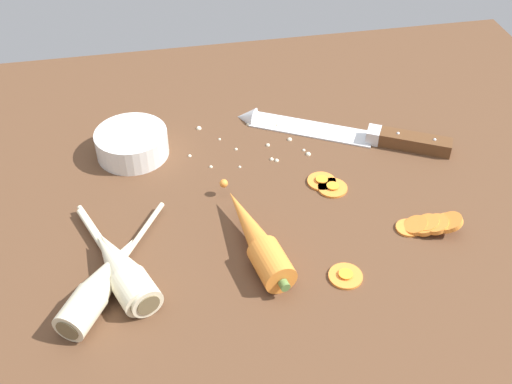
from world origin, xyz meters
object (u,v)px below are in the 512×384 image
(carrot_slice_stray_near, at_px, (346,275))
(parsnip_mid_left, at_px, (119,269))
(whole_carrot, at_px, (256,238))
(chefs_knife, at_px, (337,131))
(parsnip_front, at_px, (123,268))
(prep_bowl, at_px, (132,143))
(carrot_slice_stack, at_px, (430,225))
(carrot_slice_stray_mid, at_px, (333,187))
(parsnip_mid_right, at_px, (102,282))
(carrot_slice_stray_far, at_px, (322,182))

(carrot_slice_stray_near, bearing_deg, parsnip_mid_left, 170.22)
(carrot_slice_stray_near, bearing_deg, whole_carrot, 145.68)
(chefs_knife, distance_m, parsnip_front, 0.42)
(prep_bowl, bearing_deg, parsnip_front, -94.71)
(parsnip_front, relative_size, prep_bowl, 1.86)
(carrot_slice_stack, bearing_deg, parsnip_front, -178.55)
(parsnip_mid_left, bearing_deg, carrot_slice_stray_near, -9.78)
(carrot_slice_stack, height_order, carrot_slice_stray_mid, carrot_slice_stack)
(parsnip_front, relative_size, parsnip_mid_right, 0.97)
(parsnip_mid_left, height_order, carrot_slice_stray_near, parsnip_mid_left)
(parsnip_front, distance_m, parsnip_mid_right, 0.03)
(chefs_knife, relative_size, carrot_slice_stray_near, 7.52)
(parsnip_mid_right, relative_size, carrot_slice_stack, 2.52)
(chefs_knife, distance_m, parsnip_mid_left, 0.43)
(carrot_slice_stack, height_order, prep_bowl, prep_bowl)
(chefs_knife, bearing_deg, carrot_slice_stack, -76.04)
(chefs_knife, distance_m, prep_bowl, 0.32)
(parsnip_mid_right, relative_size, carrot_slice_stray_near, 4.96)
(carrot_slice_stray_near, bearing_deg, parsnip_front, 169.74)
(carrot_slice_stray_far, bearing_deg, carrot_slice_stray_near, -96.16)
(carrot_slice_stack, xyz_separation_m, prep_bowl, (-0.38, 0.25, 0.01))
(parsnip_mid_left, xyz_separation_m, prep_bowl, (0.03, 0.26, 0.00))
(carrot_slice_stray_mid, height_order, prep_bowl, prep_bowl)
(carrot_slice_stray_mid, bearing_deg, carrot_slice_stray_far, 128.91)
(whole_carrot, height_order, carrot_slice_stray_far, whole_carrot)
(whole_carrot, xyz_separation_m, carrot_slice_stray_mid, (0.13, 0.10, -0.02))
(carrot_slice_stack, xyz_separation_m, carrot_slice_stray_mid, (-0.10, 0.11, -0.01))
(chefs_knife, bearing_deg, prep_bowl, 178.30)
(carrot_slice_stack, bearing_deg, prep_bowl, 147.35)
(carrot_slice_stray_near, height_order, prep_bowl, prep_bowl)
(chefs_knife, height_order, carrot_slice_stray_far, chefs_knife)
(parsnip_mid_left, relative_size, parsnip_mid_right, 0.92)
(carrot_slice_stack, relative_size, carrot_slice_stray_mid, 1.96)
(prep_bowl, bearing_deg, parsnip_mid_right, -99.55)
(parsnip_mid_right, distance_m, carrot_slice_stack, 0.43)
(chefs_knife, xyz_separation_m, parsnip_mid_left, (-0.35, -0.25, 0.01))
(parsnip_front, relative_size, parsnip_mid_left, 1.05)
(prep_bowl, bearing_deg, whole_carrot, -57.83)
(whole_carrot, distance_m, carrot_slice_stack, 0.23)
(parsnip_mid_right, bearing_deg, whole_carrot, 10.87)
(parsnip_mid_left, height_order, carrot_slice_stray_far, parsnip_mid_left)
(parsnip_mid_right, bearing_deg, carrot_slice_stack, 3.73)
(carrot_slice_stray_mid, relative_size, prep_bowl, 0.39)
(carrot_slice_stray_near, bearing_deg, chefs_knife, 75.62)
(carrot_slice_stray_mid, bearing_deg, carrot_slice_stray_near, -100.59)
(carrot_slice_stray_near, bearing_deg, parsnip_mid_right, 173.98)
(chefs_knife, xyz_separation_m, whole_carrot, (-0.18, -0.23, 0.01))
(parsnip_front, bearing_deg, carrot_slice_stray_near, -10.26)
(carrot_slice_stray_near, relative_size, carrot_slice_stray_mid, 1.00)
(prep_bowl, bearing_deg, parsnip_mid_left, -95.87)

